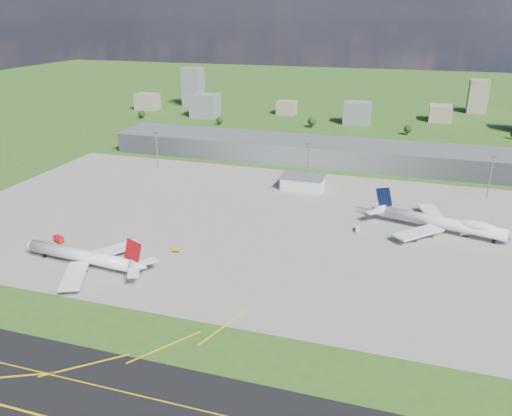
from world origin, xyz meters
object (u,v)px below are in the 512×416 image
(tug_yellow, at_px, (176,250))
(van_white_far, at_px, (465,234))
(van_white_near, at_px, (358,229))
(airliner_blue_quad, at_px, (443,223))
(fire_truck, at_px, (62,251))
(airliner_red_twin, at_px, (85,257))
(crash_tender, at_px, (59,239))

(tug_yellow, relative_size, van_white_far, 0.85)
(van_white_near, bearing_deg, airliner_blue_quad, -80.55)
(tug_yellow, bearing_deg, fire_truck, 177.30)
(airliner_red_twin, distance_m, crash_tender, 33.21)
(van_white_far, bearing_deg, airliner_red_twin, -170.88)
(tug_yellow, relative_size, van_white_near, 0.84)
(crash_tender, bearing_deg, airliner_blue_quad, 42.71)
(crash_tender, height_order, tug_yellow, crash_tender)
(fire_truck, bearing_deg, airliner_blue_quad, 38.70)
(airliner_red_twin, relative_size, van_white_far, 13.28)
(airliner_red_twin, height_order, van_white_far, airliner_red_twin)
(fire_truck, relative_size, van_white_far, 1.92)
(crash_tender, xyz_separation_m, van_white_far, (190.19, 66.46, -0.33))
(fire_truck, distance_m, crash_tender, 14.87)
(airliner_blue_quad, bearing_deg, airliner_red_twin, -136.45)
(tug_yellow, xyz_separation_m, van_white_far, (131.02, 58.99, 0.25))
(van_white_far, bearing_deg, airliner_blue_quad, 155.88)
(crash_tender, bearing_deg, van_white_far, 41.35)
(airliner_blue_quad, xyz_separation_m, fire_truck, (-169.30, -78.35, -3.33))
(fire_truck, relative_size, van_white_near, 1.89)
(airliner_red_twin, xyz_separation_m, airliner_blue_quad, (151.65, 85.31, 0.46))
(van_white_near, bearing_deg, van_white_far, -84.76)
(tug_yellow, bearing_deg, airliner_blue_quad, 3.36)
(airliner_blue_quad, height_order, crash_tender, airliner_blue_quad)
(airliner_blue_quad, distance_m, fire_truck, 186.58)
(airliner_blue_quad, relative_size, van_white_far, 14.46)
(airliner_blue_quad, bearing_deg, van_white_far, 8.38)
(crash_tender, bearing_deg, airliner_red_twin, -10.43)
(airliner_red_twin, height_order, tug_yellow, airliner_red_twin)
(airliner_blue_quad, distance_m, van_white_far, 11.48)
(airliner_blue_quad, relative_size, crash_tender, 11.35)
(van_white_near, relative_size, van_white_far, 1.01)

